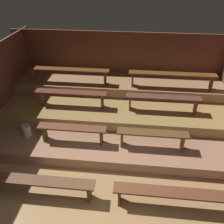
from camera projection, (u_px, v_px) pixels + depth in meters
ground at (114, 140)px, 6.28m from camera, size 7.18×5.62×0.08m
wall_back at (121, 66)px, 7.66m from camera, size 7.18×0.06×2.23m
platform_lower at (116, 121)px, 6.69m from camera, size 6.38×3.59×0.30m
platform_middle at (118, 103)px, 6.97m from camera, size 6.38×2.50×0.30m
platform_upper at (119, 84)px, 7.32m from camera, size 6.38×1.26×0.30m
bench_floor_left at (27, 181)px, 4.59m from camera, size 2.76×0.26×0.45m
bench_floor_right at (186, 195)px, 4.32m from camera, size 2.76×0.26×0.45m
bench_lower_left at (72, 130)px, 5.52m from camera, size 1.66×0.26×0.45m
bench_lower_right at (152, 135)px, 5.35m from camera, size 1.66×0.26×0.45m
bench_middle_left at (71, 94)px, 6.34m from camera, size 1.99×0.26×0.45m
bench_middle_right at (163, 99)px, 6.12m from camera, size 1.99×0.26×0.45m
bench_upper_left at (68, 71)px, 6.90m from camera, size 2.51×0.26×0.45m
bench_upper_right at (172, 76)px, 6.63m from camera, size 2.51×0.26×0.45m
pail_lower at (27, 131)px, 5.82m from camera, size 0.22×0.22×0.31m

